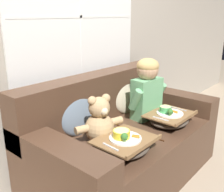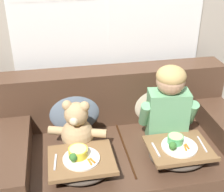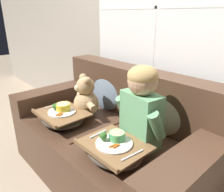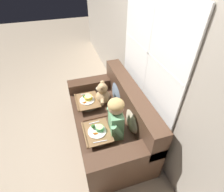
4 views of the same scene
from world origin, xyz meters
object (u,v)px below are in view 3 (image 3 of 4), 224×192
(throw_pillow_behind_child, at_px, (162,109))
(lap_tray_child, at_px, (114,150))
(lap_tray_teddy, at_px, (62,117))
(throw_pillow_behind_teddy, at_px, (107,89))
(teddy_bear, at_px, (85,99))
(couch, at_px, (113,140))
(child_figure, at_px, (141,103))

(throw_pillow_behind_child, height_order, lap_tray_child, throw_pillow_behind_child)
(lap_tray_teddy, bearing_deg, throw_pillow_behind_teddy, 89.83)
(throw_pillow_behind_teddy, xyz_separation_m, teddy_bear, (-0.00, -0.26, -0.03))
(couch, relative_size, child_figure, 3.02)
(throw_pillow_behind_child, distance_m, throw_pillow_behind_teddy, 0.64)
(teddy_bear, bearing_deg, lap_tray_teddy, -90.00)
(throw_pillow_behind_child, bearing_deg, lap_tray_teddy, -142.03)
(couch, relative_size, throw_pillow_behind_teddy, 4.05)
(lap_tray_teddy, bearing_deg, couch, 41.34)
(throw_pillow_behind_teddy, relative_size, teddy_bear, 1.06)
(throw_pillow_behind_teddy, relative_size, lap_tray_child, 1.04)
(child_figure, bearing_deg, couch, 173.82)
(teddy_bear, bearing_deg, lap_tray_child, -20.86)
(child_figure, height_order, lap_tray_teddy, child_figure)
(lap_tray_child, bearing_deg, child_figure, 89.73)
(child_figure, xyz_separation_m, lap_tray_child, (-0.00, -0.25, -0.25))
(child_figure, bearing_deg, lap_tray_child, -90.27)
(lap_tray_child, bearing_deg, throw_pillow_behind_child, 89.85)
(couch, bearing_deg, child_figure, -6.18)
(throw_pillow_behind_child, bearing_deg, child_figure, -90.03)
(throw_pillow_behind_teddy, height_order, lap_tray_child, throw_pillow_behind_teddy)
(child_figure, distance_m, lap_tray_teddy, 0.74)
(couch, distance_m, lap_tray_child, 0.47)
(throw_pillow_behind_child, xyz_separation_m, lap_tray_child, (-0.00, -0.50, -0.13))
(couch, xyz_separation_m, lap_tray_teddy, (-0.32, -0.28, 0.20))
(couch, height_order, lap_tray_child, couch)
(throw_pillow_behind_child, distance_m, lap_tray_child, 0.52)
(throw_pillow_behind_child, distance_m, child_figure, 0.28)
(throw_pillow_behind_teddy, bearing_deg, child_figure, -21.54)
(couch, xyz_separation_m, child_figure, (0.32, -0.03, 0.45))
(throw_pillow_behind_child, height_order, child_figure, child_figure)
(throw_pillow_behind_child, relative_size, lap_tray_child, 1.01)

